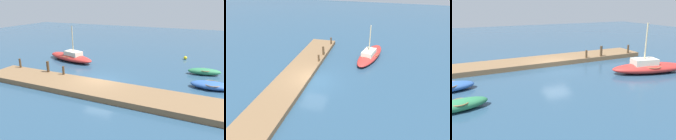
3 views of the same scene
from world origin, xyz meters
TOP-DOWN VIEW (x-y plane):
  - ground_plane at (0.00, 0.00)m, footprint 84.00×84.00m
  - dock_platform at (0.00, -1.86)m, footprint 20.16×3.21m
  - dinghy_green at (8.33, 5.94)m, footprint 3.16×1.53m
  - sailboat_red at (-6.42, 4.93)m, footprint 6.92×3.46m
  - mooring_post_west at (-8.77, -0.51)m, footprint 0.21×0.21m
  - mooring_post_mid_west at (-5.26, -0.51)m, footprint 0.25×0.25m
  - mooring_post_mid_east at (-3.50, -0.51)m, footprint 0.21×0.21m

SIDE VIEW (x-z plane):
  - ground_plane at x=0.00m, z-range 0.00..0.00m
  - dock_platform at x=0.00m, z-range 0.00..0.44m
  - dinghy_green at x=8.33m, z-range 0.01..0.65m
  - sailboat_red at x=-6.42m, z-range -1.60..2.59m
  - mooring_post_mid_east at x=-3.50m, z-range 0.44..1.21m
  - mooring_post_west at x=-8.77m, z-range 0.44..1.35m
  - mooring_post_mid_west at x=-5.26m, z-range 0.44..1.48m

